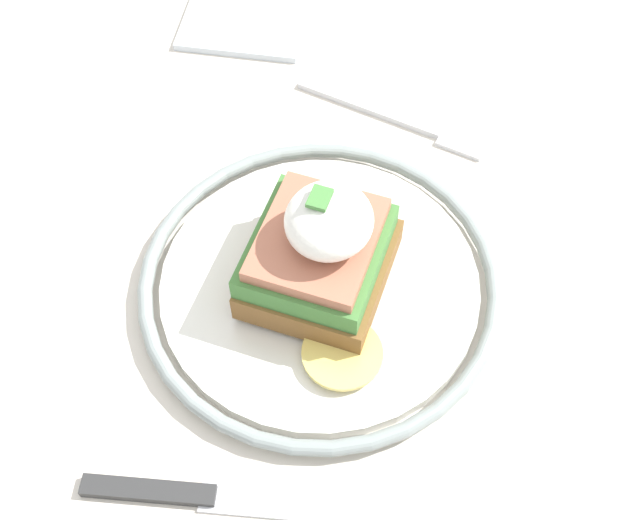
# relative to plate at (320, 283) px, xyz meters

# --- Properties ---
(dining_table) EXTENTS (1.12, 0.87, 0.75)m
(dining_table) POSITION_rel_plate_xyz_m (0.00, -0.05, -0.11)
(dining_table) COLOR beige
(dining_table) RESTS_ON ground_plane
(plate) EXTENTS (0.24, 0.24, 0.02)m
(plate) POSITION_rel_plate_xyz_m (0.00, 0.00, 0.00)
(plate) COLOR silver
(plate) RESTS_ON dining_table
(sandwich) EXTENTS (0.12, 0.10, 0.09)m
(sandwich) POSITION_rel_plate_xyz_m (0.00, 0.00, 0.04)
(sandwich) COLOR brown
(sandwich) RESTS_ON plate
(fork) EXTENTS (0.04, 0.16, 0.00)m
(fork) POSITION_rel_plate_xyz_m (-0.17, 0.01, -0.01)
(fork) COLOR silver
(fork) RESTS_ON dining_table
(knife) EXTENTS (0.06, 0.18, 0.01)m
(knife) POSITION_rel_plate_xyz_m (0.15, -0.01, -0.01)
(knife) COLOR #2D2D2D
(knife) RESTS_ON dining_table
(napkin) EXTENTS (0.12, 0.12, 0.01)m
(napkin) POSITION_rel_plate_xyz_m (-0.24, -0.15, -0.00)
(napkin) COLOR silver
(napkin) RESTS_ON dining_table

